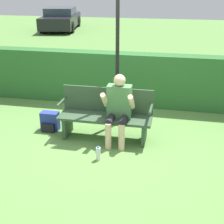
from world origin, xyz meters
name	(u,v)px	position (x,y,z in m)	size (l,w,h in m)	color
ground_plane	(105,138)	(0.00, 0.00, 0.00)	(40.00, 40.00, 0.00)	#5B8942
hedge_back	(122,79)	(0.00, 1.83, 0.60)	(12.00, 0.41, 1.21)	#2D662D
park_bench	(106,114)	(0.00, 0.07, 0.45)	(1.68, 0.50, 0.91)	#334C33
person_seated	(118,106)	(0.25, -0.04, 0.68)	(0.56, 0.57, 1.22)	#4C7F4C
backpack	(50,122)	(-1.13, 0.13, 0.17)	(0.34, 0.25, 0.37)	#283893
water_bottle	(98,154)	(0.06, -0.76, 0.12)	(0.08, 0.08, 0.24)	white
signpost	(117,40)	(0.10, 0.63, 1.71)	(0.47, 0.09, 2.93)	black
parked_car	(61,19)	(-5.65, 13.11, 0.62)	(2.52, 4.63, 1.26)	black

